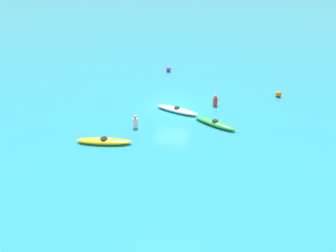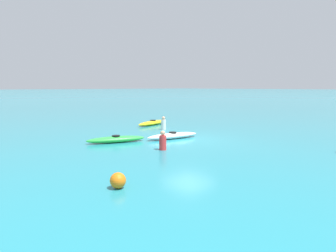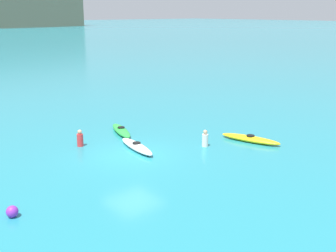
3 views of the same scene
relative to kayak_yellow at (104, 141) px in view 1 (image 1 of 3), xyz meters
The scene contains 8 objects.
ground_plane 6.49m from the kayak_yellow, 158.41° to the left, with size 600.00×600.00×0.00m, color teal.
kayak_yellow is the anchor object (origin of this frame).
kayak_green 7.25m from the kayak_yellow, 125.93° to the left, with size 1.61×3.03×0.37m.
kayak_white 6.11m from the kayak_yellow, 151.19° to the left, with size 1.20×3.20×0.37m.
buoy_purple 12.87m from the kayak_yellow, behind, with size 0.41×0.41×0.41m, color purple.
buoy_orange 14.06m from the kayak_yellow, 136.97° to the left, with size 0.45×0.45×0.45m, color orange.
person_near_shore 8.95m from the kayak_yellow, 143.82° to the left, with size 0.45×0.45×0.88m.
person_by_kayaks 2.62m from the kayak_yellow, 156.59° to the left, with size 0.45×0.45×0.88m.
Camera 1 is at (22.07, 6.84, 11.28)m, focal length 37.95 mm.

